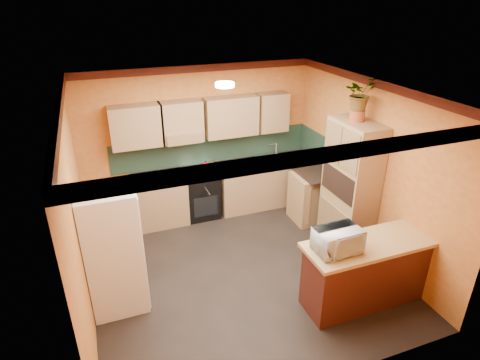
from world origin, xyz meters
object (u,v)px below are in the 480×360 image
at_px(stove, 201,193).
at_px(breakfast_bar, 371,272).
at_px(base_cabinets_back, 233,188).
at_px(pantry, 350,187).
at_px(microwave, 337,240).
at_px(fridge, 113,250).

xyz_separation_m(stove, breakfast_bar, (1.49, -2.99, -0.02)).
bearing_deg(base_cabinets_back, pantry, -52.98).
height_order(breakfast_bar, microwave, microwave).
distance_m(breakfast_bar, microwave, 0.87).
xyz_separation_m(fridge, breakfast_bar, (3.15, -1.10, -0.41)).
bearing_deg(microwave, base_cabinets_back, 93.59).
xyz_separation_m(base_cabinets_back, pantry, (1.32, -1.74, 0.61)).
relative_size(base_cabinets_back, microwave, 6.65).
xyz_separation_m(pantry, microwave, (-1.04, -1.24, 0.03)).
bearing_deg(pantry, fridge, -177.77).
distance_m(fridge, pantry, 3.61).
distance_m(fridge, microwave, 2.80).
distance_m(stove, fridge, 2.54).
bearing_deg(microwave, stove, 105.09).
xyz_separation_m(base_cabinets_back, breakfast_bar, (0.86, -2.99, 0.00)).
height_order(base_cabinets_back, breakfast_bar, same).
height_order(pantry, breakfast_bar, pantry).
bearing_deg(stove, microwave, -73.27).
bearing_deg(microwave, breakfast_bar, -1.64).
distance_m(stove, microwave, 3.18).
bearing_deg(fridge, pantry, 2.23).
relative_size(breakfast_bar, microwave, 3.28).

